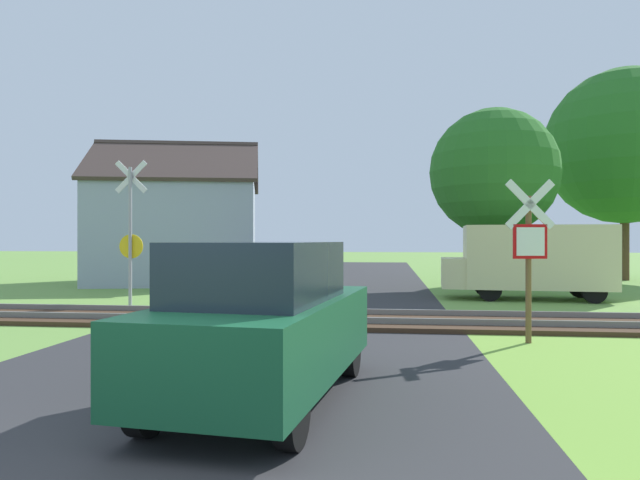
% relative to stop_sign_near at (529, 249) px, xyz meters
% --- Properties ---
extents(road_asphalt, '(7.16, 80.00, 0.01)m').
position_rel_stop_sign_near_xyz_m(road_asphalt, '(-4.54, -4.58, -1.64)').
color(road_asphalt, '#2D2D30').
rests_on(road_asphalt, ground).
extents(rail_track, '(60.00, 2.60, 0.22)m').
position_rel_stop_sign_near_xyz_m(rail_track, '(-4.54, 2.10, -1.58)').
color(rail_track, '#422D1E').
rests_on(rail_track, ground).
extents(stop_sign_near, '(0.87, 0.20, 2.86)m').
position_rel_stop_sign_near_xyz_m(stop_sign_near, '(0.00, 0.00, 0.00)').
color(stop_sign_near, brown).
rests_on(stop_sign_near, ground).
extents(crossing_sign_far, '(0.88, 0.14, 3.91)m').
position_rel_stop_sign_near_xyz_m(crossing_sign_far, '(-9.19, 4.06, 0.46)').
color(crossing_sign_far, '#9E9EA5').
rests_on(crossing_sign_far, ground).
extents(house, '(7.86, 7.28, 5.96)m').
position_rel_stop_sign_near_xyz_m(house, '(-11.23, 12.81, 0.57)').
color(house, '#99A3B7').
rests_on(house, ground).
extents(tree_far, '(6.89, 6.89, 9.42)m').
position_rel_stop_sign_near_xyz_m(tree_far, '(8.03, 16.50, 4.33)').
color(tree_far, '#513823').
rests_on(tree_far, ground).
extents(tree_right, '(4.58, 4.58, 6.53)m').
position_rel_stop_sign_near_xyz_m(tree_right, '(1.35, 10.84, 2.59)').
color(tree_right, '#513823').
rests_on(tree_right, ground).
extents(mail_truck, '(5.03, 2.22, 2.24)m').
position_rel_stop_sign_near_xyz_m(mail_truck, '(1.84, 7.58, -0.40)').
color(mail_truck, beige).
rests_on(mail_truck, ground).
extents(parked_car, '(2.11, 4.17, 1.78)m').
position_rel_stop_sign_near_xyz_m(parked_car, '(-3.80, -4.05, -0.75)').
color(parked_car, '#144C2D').
rests_on(parked_car, ground).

